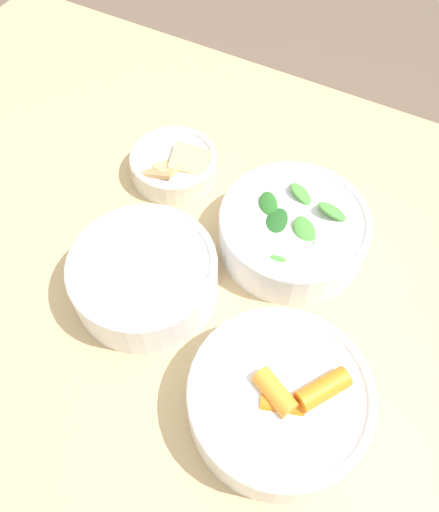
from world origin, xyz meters
TOP-DOWN VIEW (x-y plane):
  - ground_plane at (0.00, 0.00)m, footprint 10.00×10.00m
  - dining_table at (0.00, 0.00)m, footprint 1.32×0.98m
  - bowl_carrots at (-0.18, 0.06)m, footprint 0.19×0.19m
  - bowl_greens at (-0.10, -0.15)m, footprint 0.20×0.20m
  - bowl_beans_hotdog at (0.04, -0.00)m, footprint 0.18×0.18m
  - bowl_cookies at (0.11, -0.19)m, footprint 0.13×0.13m

SIDE VIEW (x-z plane):
  - ground_plane at x=0.00m, z-range 0.00..0.00m
  - dining_table at x=0.00m, z-range 0.27..0.99m
  - bowl_cookies at x=0.11m, z-range 0.72..0.77m
  - bowl_beans_hotdog at x=0.04m, z-range 0.72..0.79m
  - bowl_greens at x=-0.10m, z-range 0.72..0.79m
  - bowl_carrots at x=-0.18m, z-range 0.72..0.79m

